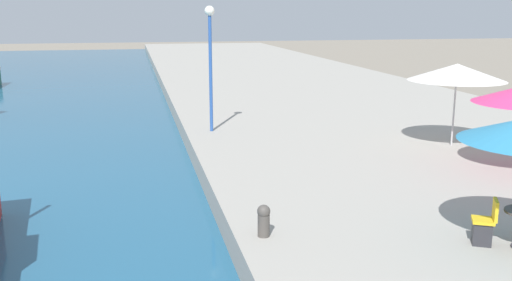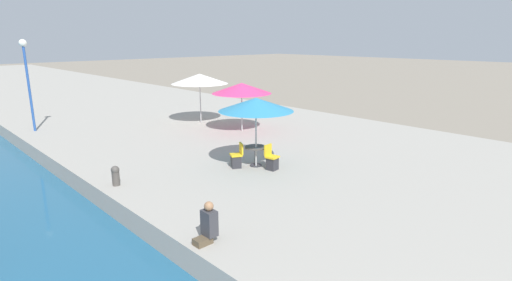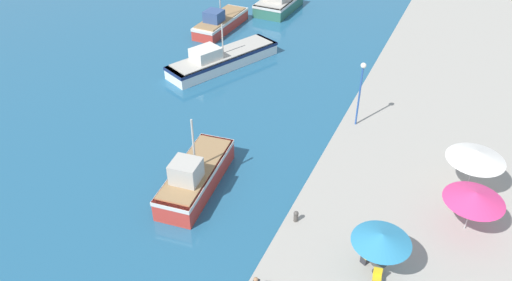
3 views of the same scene
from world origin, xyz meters
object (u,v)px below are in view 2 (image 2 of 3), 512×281
object	(u,v)px
cafe_table	(256,152)
cafe_umbrella_pink	(256,104)
cafe_chair_right	(272,161)
mooring_bollard	(116,175)
lamppost	(27,70)
cafe_chair_left	(237,159)
cafe_umbrella_white	(242,88)
cafe_umbrella_striped	(200,79)
person_at_quay	(208,225)

from	to	relation	value
cafe_table	cafe_umbrella_pink	bearing A→B (deg)	-128.71
cafe_umbrella_pink	cafe_chair_right	size ratio (longest dim) A/B	2.96
mooring_bollard	lamppost	bearing A→B (deg)	87.82
cafe_chair_left	cafe_chair_right	size ratio (longest dim) A/B	1.00
cafe_chair_left	lamppost	world-z (taller)	lamppost
cafe_umbrella_pink	cafe_umbrella_white	bearing A→B (deg)	53.61
cafe_umbrella_pink	lamppost	bearing A→B (deg)	109.23
cafe_table	lamppost	distance (m)	12.95
lamppost	cafe_table	bearing A→B (deg)	-70.34
cafe_table	cafe_chair_left	bearing A→B (deg)	152.46
cafe_table	lamppost	world-z (taller)	lamppost
cafe_umbrella_striped	cafe_chair_left	world-z (taller)	cafe_umbrella_striped
cafe_umbrella_white	cafe_umbrella_striped	xyz separation A→B (m)	(-0.24, 3.23, 0.25)
cafe_chair_left	cafe_chair_right	bearing A→B (deg)	-116.62
cafe_table	person_at_quay	xyz separation A→B (m)	(-4.73, -3.40, -0.10)
cafe_umbrella_pink	lamppost	world-z (taller)	lamppost
cafe_umbrella_white	cafe_umbrella_striped	distance (m)	3.25
lamppost	cafe_umbrella_striped	bearing A→B (deg)	-28.43
cafe_umbrella_pink	cafe_umbrella_white	xyz separation A→B (m)	(3.52, 4.77, -0.14)
cafe_umbrella_white	cafe_table	bearing A→B (deg)	-126.35
cafe_umbrella_striped	cafe_table	distance (m)	8.74
cafe_umbrella_white	cafe_chair_right	xyz separation A→B (m)	(-3.33, -5.39, -1.86)
cafe_umbrella_white	lamppost	bearing A→B (deg)	136.68
cafe_umbrella_pink	person_at_quay	size ratio (longest dim) A/B	2.72
cafe_chair_right	mooring_bollard	bearing A→B (deg)	-35.13
mooring_bollard	cafe_chair_left	bearing A→B (deg)	-17.58
cafe_table	mooring_bollard	size ratio (longest dim) A/B	1.22
person_at_quay	lamppost	size ratio (longest dim) A/B	0.22
cafe_umbrella_striped	cafe_table	world-z (taller)	cafe_umbrella_striped
cafe_umbrella_white	cafe_chair_right	bearing A→B (deg)	-121.68
person_at_quay	cafe_umbrella_white	bearing A→B (deg)	44.70
cafe_umbrella_white	cafe_chair_left	bearing A→B (deg)	-133.23
person_at_quay	mooring_bollard	world-z (taller)	person_at_quay
cafe_table	cafe_chair_right	bearing A→B (deg)	-80.78
cafe_umbrella_white	mooring_bollard	xyz separation A→B (m)	(-8.11, -3.07, -1.84)
cafe_umbrella_white	cafe_chair_left	size ratio (longest dim) A/B	3.29
cafe_table	cafe_chair_right	xyz separation A→B (m)	(0.12, -0.71, -0.21)
cafe_umbrella_striped	person_at_quay	xyz separation A→B (m)	(-7.93, -11.31, -2.00)
person_at_quay	lamppost	world-z (taller)	lamppost
cafe_umbrella_pink	lamppost	size ratio (longest dim) A/B	0.59
person_at_quay	cafe_chair_right	bearing A→B (deg)	29.06
person_at_quay	mooring_bollard	size ratio (longest dim) A/B	1.52
cafe_chair_left	mooring_bollard	world-z (taller)	cafe_chair_left
lamppost	cafe_umbrella_white	bearing A→B (deg)	-43.32
cafe_chair_left	person_at_quay	distance (m)	5.54
cafe_umbrella_striped	cafe_chair_left	size ratio (longest dim) A/B	3.44
cafe_chair_right	person_at_quay	bearing A→B (deg)	19.84
cafe_umbrella_white	cafe_umbrella_striped	world-z (taller)	cafe_umbrella_striped
cafe_umbrella_pink	cafe_table	xyz separation A→B (m)	(0.07, 0.09, -1.79)
cafe_umbrella_pink	cafe_table	world-z (taller)	cafe_umbrella_pink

